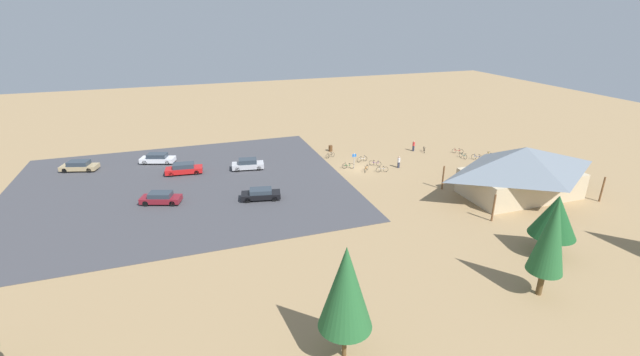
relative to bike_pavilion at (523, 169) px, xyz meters
The scene contains 27 objects.
ground 20.16m from the bike_pavilion, 45.40° to the right, with size 160.00×160.00×0.00m, color #9E7F56.
parking_lot_asphalt 40.39m from the bike_pavilion, 22.58° to the right, with size 39.93×33.44×0.05m, color #424247.
bike_pavilion is the anchor object (origin of this frame).
trash_bin 27.24m from the bike_pavilion, 56.47° to the right, with size 0.60×0.60×0.90m, color brown.
lot_sign 20.54m from the bike_pavilion, 44.34° to the right, with size 0.56×0.08×2.20m.
pine_mideast 13.19m from the bike_pavilion, 57.95° to the left, with size 3.87×3.87×5.61m.
pine_far_west 32.86m from the bike_pavilion, 29.98° to the left, with size 3.30×3.30×7.80m.
pine_center 19.75m from the bike_pavilion, 51.77° to the left, with size 2.56×2.56×7.97m.
bicycle_black_near_porch 17.94m from the bike_pavilion, 84.61° to the right, with size 0.76×1.51×0.78m.
bicycle_yellow_near_sign 13.83m from the bike_pavilion, 116.00° to the right, with size 0.58×1.71×0.82m.
bicycle_silver_yard_right 16.87m from the bike_pavilion, 45.70° to the right, with size 1.69×0.48×0.86m.
bicycle_purple_edge_south 18.61m from the bike_pavilion, 51.67° to the right, with size 1.35×1.16×0.81m.
bicycle_orange_trailside 18.83m from the bike_pavilion, 43.73° to the right, with size 1.19×1.35×0.87m.
bicycle_blue_lone_east 12.78m from the bike_pavilion, 106.87° to the right, with size 1.25×1.35×0.88m.
bicycle_teal_lone_west 13.72m from the bike_pavilion, 99.08° to the right, with size 0.48×1.73×0.83m.
bicycle_red_yard_left 15.95m from the bike_pavilion, 100.19° to the right, with size 1.39×1.02×0.78m.
bicycle_white_mid_cluster 20.90m from the bike_pavilion, 53.15° to the right, with size 1.73×0.51×0.88m.
bicycle_green_back_row 21.41m from the bike_pavilion, 43.65° to the right, with size 1.62×0.60×0.85m.
bicycle_black_front_row 25.59m from the bike_pavilion, 50.74° to the right, with size 1.56×0.69×0.78m.
car_black_back_corner 29.92m from the bike_pavilion, 16.38° to the right, with size 4.64×2.58×1.25m.
car_tan_inner_stall 55.86m from the bike_pavilion, 27.09° to the right, with size 4.97×3.09×1.34m.
car_maroon_front_row 40.86m from the bike_pavilion, 15.48° to the right, with size 4.64×3.02×1.32m.
car_silver_mid_lot 33.97m from the bike_pavilion, 33.43° to the right, with size 4.42×2.39×1.45m.
car_red_by_curb 41.52m from the bike_pavilion, 28.30° to the right, with size 4.81×2.23×1.44m.
car_white_aisle_side 47.20m from the bike_pavilion, 32.35° to the right, with size 4.95×3.16×1.40m.
visitor_crossing_yard 15.60m from the bike_pavilion, 55.64° to the right, with size 0.36×0.37×1.62m.
visitor_at_bikes 18.94m from the bike_pavilion, 80.91° to the right, with size 0.40×0.39×1.64m.
Camera 1 is at (22.52, 49.50, 20.03)m, focal length 23.83 mm.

